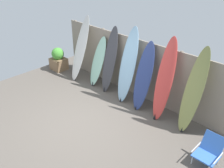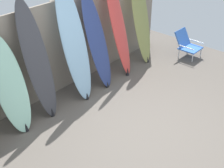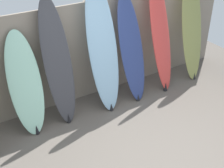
# 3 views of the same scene
# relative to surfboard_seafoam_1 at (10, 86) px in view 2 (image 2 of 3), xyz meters

# --- Properties ---
(ground) EXTENTS (7.68, 7.68, 0.00)m
(ground) POSITION_rel_surfboard_seafoam_1_xyz_m (1.30, -1.64, -0.79)
(ground) COLOR #5B544C
(fence_back) EXTENTS (6.08, 0.11, 1.80)m
(fence_back) POSITION_rel_surfboard_seafoam_1_xyz_m (1.30, 0.36, 0.11)
(fence_back) COLOR gray
(fence_back) RESTS_ON ground
(surfboard_seafoam_1) EXTENTS (0.56, 0.66, 1.61)m
(surfboard_seafoam_1) POSITION_rel_surfboard_seafoam_1_xyz_m (0.00, 0.00, 0.00)
(surfboard_seafoam_1) COLOR #9ED6BC
(surfboard_seafoam_1) RESTS_ON ground
(surfboard_charcoal_2) EXTENTS (0.48, 0.60, 2.06)m
(surfboard_charcoal_2) POSITION_rel_surfboard_seafoam_1_xyz_m (0.56, -0.01, 0.22)
(surfboard_charcoal_2) COLOR #38383D
(surfboard_charcoal_2) RESTS_ON ground
(surfboard_skyblue_3) EXTENTS (0.54, 0.64, 2.22)m
(surfboard_skyblue_3) POSITION_rel_surfboard_seafoam_1_xyz_m (1.35, -0.06, 0.31)
(surfboard_skyblue_3) COLOR #8CB7D6
(surfboard_skyblue_3) RESTS_ON ground
(surfboard_navy_4) EXTENTS (0.53, 0.66, 1.93)m
(surfboard_navy_4) POSITION_rel_surfboard_seafoam_1_xyz_m (1.94, -0.06, 0.16)
(surfboard_navy_4) COLOR navy
(surfboard_navy_4) RESTS_ON ground
(surfboard_red_5) EXTENTS (0.53, 0.72, 2.21)m
(surfboard_red_5) POSITION_rel_surfboard_seafoam_1_xyz_m (2.60, -0.04, 0.30)
(surfboard_red_5) COLOR #D13D38
(surfboard_red_5) RESTS_ON ground
(surfboard_olive_6) EXTENTS (0.52, 0.65, 2.17)m
(surfboard_olive_6) POSITION_rel_surfboard_seafoam_1_xyz_m (3.40, -0.02, 0.28)
(surfboard_olive_6) COLOR olive
(surfboard_olive_6) RESTS_ON ground
(beach_chair) EXTENTS (0.50, 0.58, 0.63)m
(beach_chair) POSITION_rel_surfboard_seafoam_1_xyz_m (4.31, -0.77, -0.47)
(beach_chair) COLOR silver
(beach_chair) RESTS_ON ground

